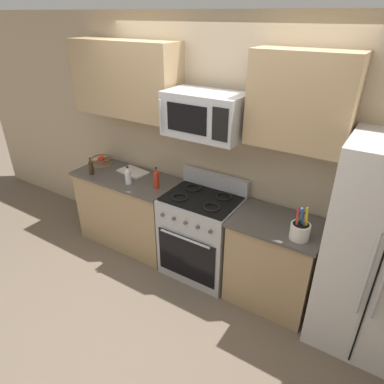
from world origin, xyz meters
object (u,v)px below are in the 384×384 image
at_px(bottle_vinegar, 128,176).
at_px(utensil_crock, 300,230).
at_px(bottle_hot_sauce, 156,179).
at_px(range_oven, 201,235).
at_px(fruit_basket, 101,160).
at_px(microwave, 205,115).
at_px(cutting_board, 133,172).
at_px(refrigerator, 381,255).
at_px(bottle_soy, 91,167).

bearing_deg(bottle_vinegar, utensil_crock, -0.42).
relative_size(utensil_crock, bottle_hot_sauce, 1.37).
height_order(range_oven, bottle_hot_sauce, bottle_hot_sauce).
bearing_deg(fruit_basket, microwave, -2.76).
bearing_deg(cutting_board, range_oven, -6.50).
relative_size(range_oven, microwave, 1.50).
relative_size(cutting_board, bottle_hot_sauce, 1.47).
bearing_deg(cutting_board, fruit_basket, -177.90).
bearing_deg(refrigerator, microwave, 178.50).
relative_size(refrigerator, bottle_soy, 9.03).
distance_m(microwave, bottle_vinegar, 1.16).
relative_size(cutting_board, bottle_soy, 1.77).
bearing_deg(bottle_vinegar, fruit_basket, 160.46).
height_order(range_oven, fruit_basket, range_oven).
distance_m(fruit_basket, bottle_vinegar, 0.68).
distance_m(utensil_crock, cutting_board, 2.06).
bearing_deg(fruit_basket, bottle_vinegar, -19.54).
bearing_deg(bottle_soy, range_oven, 7.20).
distance_m(fruit_basket, bottle_hot_sauce, 0.99).
bearing_deg(cutting_board, utensil_crock, -7.26).
height_order(refrigerator, cutting_board, refrigerator).
height_order(range_oven, utensil_crock, utensil_crock).
relative_size(range_oven, bottle_soy, 5.43).
distance_m(utensil_crock, bottle_hot_sauce, 1.56).
xyz_separation_m(bottle_soy, bottle_vinegar, (0.52, 0.05, 0.00)).
distance_m(range_oven, refrigerator, 1.69).
bearing_deg(bottle_hot_sauce, bottle_vinegar, -166.77).
relative_size(fruit_basket, bottle_hot_sauce, 1.03).
bearing_deg(utensil_crock, range_oven, 172.00).
bearing_deg(microwave, utensil_crock, -9.39).
height_order(range_oven, cutting_board, range_oven).
distance_m(utensil_crock, bottle_soy, 2.41).
relative_size(fruit_basket, bottle_vinegar, 1.23).
xyz_separation_m(refrigerator, cutting_board, (-2.65, 0.13, 0.01)).
relative_size(microwave, bottle_soy, 3.62).
relative_size(range_oven, utensil_crock, 3.29).
relative_size(range_oven, bottle_vinegar, 5.39).
bearing_deg(utensil_crock, fruit_basket, 174.54).
xyz_separation_m(utensil_crock, bottle_soy, (-2.41, -0.03, 0.01)).
bearing_deg(utensil_crock, microwave, 170.61).
distance_m(range_oven, bottle_hot_sauce, 0.76).
bearing_deg(fruit_basket, bottle_hot_sauce, -8.77).
bearing_deg(bottle_hot_sauce, bottle_soy, -171.82).
bearing_deg(microwave, bottle_vinegar, -169.78).
bearing_deg(refrigerator, bottle_vinegar, -177.41).
xyz_separation_m(fruit_basket, cutting_board, (0.49, 0.02, -0.04)).
height_order(fruit_basket, bottle_soy, bottle_soy).
bearing_deg(utensil_crock, cutting_board, 172.74).
distance_m(cutting_board, bottle_vinegar, 0.30).
xyz_separation_m(range_oven, microwave, (-0.00, 0.03, 1.29)).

